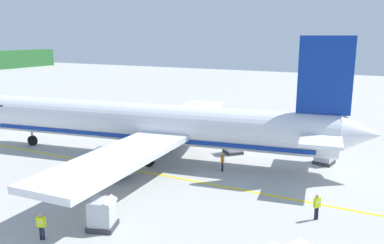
# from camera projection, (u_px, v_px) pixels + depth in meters

# --- Properties ---
(airliner_foreground) EXTENTS (34.52, 41.62, 11.90)m
(airliner_foreground) POSITION_uv_depth(u_px,v_px,m) (150.00, 124.00, 38.61)
(airliner_foreground) COLOR silver
(airliner_foreground) RESTS_ON ground
(cargo_container_near) EXTENTS (2.35, 2.35, 1.93)m
(cargo_container_near) POSITION_uv_depth(u_px,v_px,m) (233.00, 145.00, 40.50)
(cargo_container_near) COLOR #333338
(cargo_container_near) RESTS_ON ground
(cargo_container_mid) EXTENTS (2.11, 2.11, 2.02)m
(cargo_container_mid) POSITION_uv_depth(u_px,v_px,m) (103.00, 214.00, 24.70)
(cargo_container_mid) COLOR #333338
(cargo_container_mid) RESTS_ON ground
(cargo_container_far) EXTENTS (1.97, 1.97, 1.91)m
(cargo_container_far) POSITION_uv_depth(u_px,v_px,m) (324.00, 154.00, 37.27)
(cargo_container_far) COLOR #333338
(cargo_container_far) RESTS_ON ground
(crew_marshaller) EXTENTS (0.37, 0.60, 1.68)m
(crew_marshaller) POSITION_uv_depth(u_px,v_px,m) (41.00, 224.00, 23.29)
(crew_marshaller) COLOR #191E33
(crew_marshaller) RESTS_ON ground
(crew_loader_left) EXTENTS (0.52, 0.46, 1.78)m
(crew_loader_left) POSITION_uv_depth(u_px,v_px,m) (317.00, 205.00, 25.84)
(crew_loader_left) COLOR #191E33
(crew_loader_left) RESTS_ON ground
(crew_loader_right) EXTENTS (0.62, 0.29, 1.66)m
(crew_loader_right) POSITION_uv_depth(u_px,v_px,m) (222.00, 161.00, 35.14)
(crew_loader_right) COLOR #191E33
(crew_loader_right) RESTS_ON ground
(apron_guide_line) EXTENTS (0.30, 60.00, 0.01)m
(apron_guide_line) POSITION_uv_depth(u_px,v_px,m) (170.00, 177.00, 33.99)
(apron_guide_line) COLOR yellow
(apron_guide_line) RESTS_ON ground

